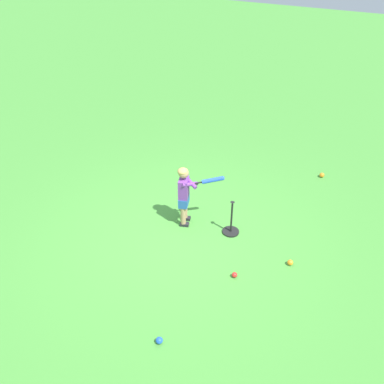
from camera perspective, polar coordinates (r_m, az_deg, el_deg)
name	(u,v)px	position (r m, az deg, el deg)	size (l,w,h in m)	color
ground_plane	(181,238)	(7.06, -1.52, -6.12)	(40.00, 40.00, 0.00)	#479338
child_batter	(186,191)	(7.00, -0.86, 0.14)	(0.70, 0.51, 1.08)	#232328
play_ball_far_right	(159,340)	(5.64, -4.39, -19.15)	(0.09, 0.09, 0.09)	blue
play_ball_midfield	(322,175)	(8.96, 16.95, 2.18)	(0.10, 0.10, 0.10)	orange
play_ball_far_left	(234,275)	(6.41, 5.69, -10.95)	(0.08, 0.08, 0.08)	red
play_ball_center_lawn	(290,263)	(6.73, 12.97, -9.16)	(0.09, 0.09, 0.09)	orange
batting_tee	(231,227)	(7.13, 5.22, -4.73)	(0.28, 0.28, 0.62)	black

